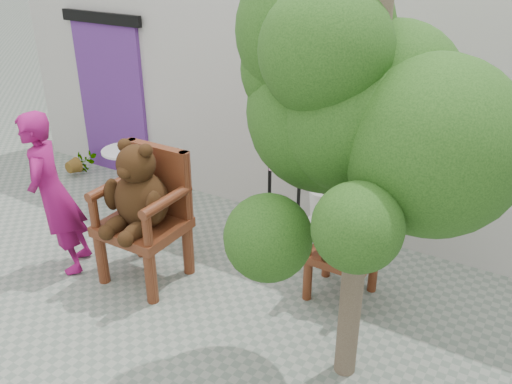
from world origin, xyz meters
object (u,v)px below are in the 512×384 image
chair_big (142,201)px  stool_bucket (323,205)px  chair_small (345,238)px  tree (352,103)px  person (53,195)px  display_stand (284,200)px  cafe_table (126,168)px

chair_big → stool_bucket: (1.40, 1.27, -0.25)m
chair_big → chair_small: chair_big is taller
chair_big → tree: bearing=-4.2°
person → stool_bucket: 2.82m
chair_big → person: bearing=-159.1°
person → tree: bearing=60.6°
tree → display_stand: bearing=131.2°
chair_small → tree: 1.91m
person → tree: tree is taller
stool_bucket → cafe_table: bearing=-180.0°
chair_small → display_stand: 1.07m
chair_small → person: 3.00m
person → display_stand: bearing=98.7°
chair_small → tree: size_ratio=0.33×
stool_bucket → tree: tree is taller
chair_big → display_stand: bearing=53.9°
cafe_table → tree: size_ratio=0.22×
tree → person: bearing=-176.6°
chair_small → person: (-2.77, -1.11, 0.24)m
chair_big → cafe_table: chair_big is taller
display_stand → stool_bucket: display_stand is taller
cafe_table → display_stand: (2.39, -0.00, 0.14)m
stool_bucket → chair_big: bearing=-137.7°
person → cafe_table: bearing=166.4°
tree → chair_small: bearing=108.0°
tree → chair_big: bearing=175.8°
chair_small → cafe_table: (-3.34, 0.51, -0.19)m
display_stand → tree: 2.54m
chair_big → cafe_table: 1.99m
chair_big → cafe_table: size_ratio=2.17×
chair_small → display_stand: (-0.95, 0.50, -0.05)m
cafe_table → tree: tree is taller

